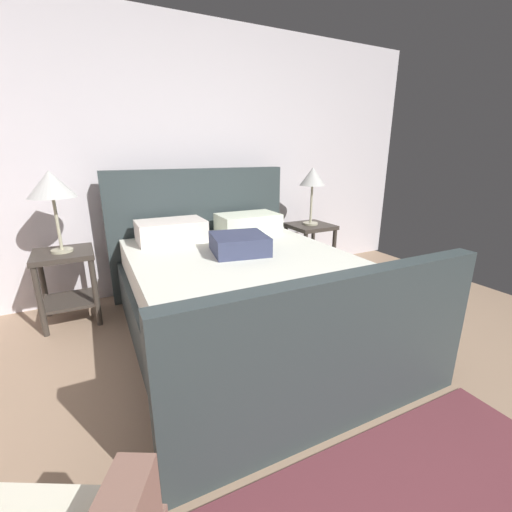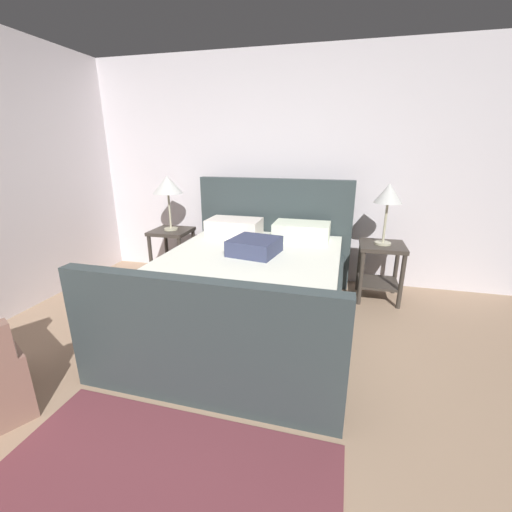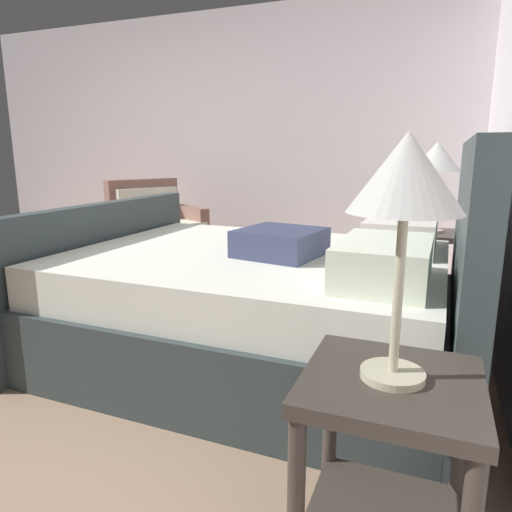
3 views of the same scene
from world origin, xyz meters
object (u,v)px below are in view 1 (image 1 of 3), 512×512
bed (243,290)px  nightstand_right (309,242)px  table_lamp_right (312,179)px  table_lamp_left (51,186)px  nightstand_left (66,275)px

bed → nightstand_right: 1.42m
bed → table_lamp_right: (1.19, 0.78, 0.73)m
nightstand_right → table_lamp_left: 2.48m
table_lamp_right → nightstand_left: (-2.37, 0.04, -0.68)m
table_lamp_left → nightstand_left: bearing=-45.0°
nightstand_right → table_lamp_right: bearing=45.0°
nightstand_right → table_lamp_right: table_lamp_right is taller
table_lamp_right → nightstand_left: 2.47m
nightstand_right → nightstand_left: size_ratio=1.00×
nightstand_right → table_lamp_left: size_ratio=0.96×
nightstand_right → bed: bearing=-146.5°
bed → nightstand_left: 1.45m
table_lamp_right → table_lamp_left: size_ratio=0.96×
nightstand_left → table_lamp_right: bearing=-1.0°
nightstand_left → table_lamp_left: bearing=135.0°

